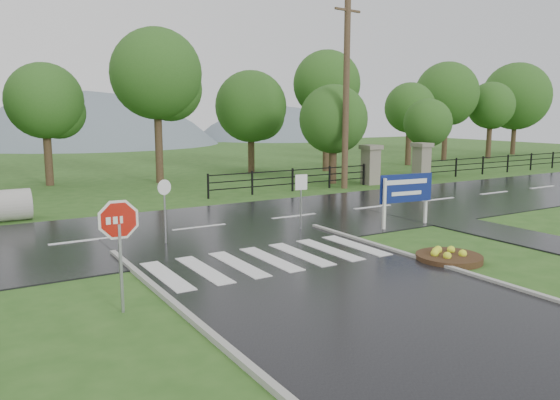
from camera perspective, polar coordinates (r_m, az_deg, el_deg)
ground at (r=11.39m, az=12.06°, el=-12.06°), size 120.00×120.00×0.00m
main_road at (r=19.57m, az=-8.42°, el=-2.96°), size 90.00×8.00×0.04m
walkway at (r=20.11m, az=21.99°, el=-3.21°), size 2.20×11.00×0.04m
crosswalk at (r=15.19m, az=-1.02°, el=-6.18°), size 6.50×2.80×0.02m
pillar_west at (r=31.35m, az=9.45°, el=3.76°), size 1.00×1.00×2.24m
pillar_east at (r=34.09m, az=14.58°, el=4.01°), size 1.00×1.00×2.24m
fence_west at (r=28.28m, az=1.32°, el=2.37°), size 9.58×0.08×1.20m
fence_east at (r=42.47m, az=24.76°, el=3.84°), size 20.58×0.08×1.20m
hills at (r=76.04m, az=-22.09°, el=-6.44°), size 102.00×48.00×48.00m
treeline at (r=33.00m, az=-16.32°, el=1.72°), size 83.20×5.20×10.00m
stop_sign at (r=11.47m, az=-16.47°, el=-2.94°), size 1.11×0.12×2.50m
estate_billboard at (r=19.85m, az=13.04°, el=0.95°), size 2.18×0.32×1.92m
flower_bed at (r=15.87m, az=17.25°, el=-5.65°), size 1.81×1.81×0.36m
reg_sign_small at (r=18.81m, az=2.22°, el=1.00°), size 0.43×0.10×1.96m
reg_sign_round at (r=17.13m, az=-11.96°, el=-0.32°), size 0.47×0.14×2.05m
utility_pole_east at (r=29.42m, az=6.93°, el=11.11°), size 1.78×0.34×10.03m
entrance_tree_left at (r=31.42m, az=5.60°, el=8.38°), size 3.89×3.89×5.62m
entrance_tree_right at (r=36.42m, az=15.19°, el=7.74°), size 3.07×3.07×4.92m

